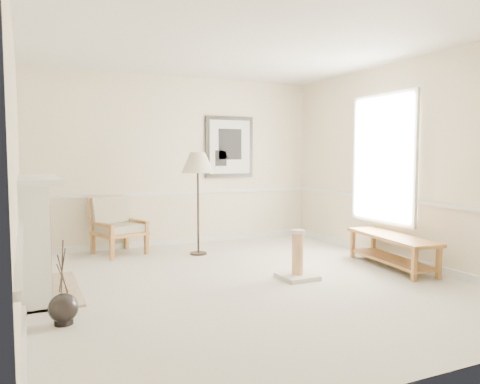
% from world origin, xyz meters
% --- Properties ---
extents(ground, '(5.50, 5.50, 0.00)m').
position_xyz_m(ground, '(0.00, 0.00, 0.00)').
color(ground, silver).
rests_on(ground, ground).
extents(room, '(5.04, 5.54, 2.92)m').
position_xyz_m(room, '(0.14, 0.08, 1.87)').
color(room, beige).
rests_on(room, ground).
extents(fireplace, '(0.64, 1.64, 1.31)m').
position_xyz_m(fireplace, '(-2.34, 0.60, 0.64)').
color(fireplace, white).
rests_on(fireplace, ground).
extents(floor_vase, '(0.27, 0.27, 0.79)m').
position_xyz_m(floor_vase, '(-2.15, -0.58, 0.14)').
color(floor_vase, black).
rests_on(floor_vase, ground).
extents(armchair, '(0.88, 0.91, 0.90)m').
position_xyz_m(armchair, '(-1.15, 2.40, 0.48)').
color(armchair, olive).
rests_on(armchair, ground).
extents(floor_lamp, '(0.61, 0.61, 1.60)m').
position_xyz_m(floor_lamp, '(0.01, 1.78, 1.39)').
color(floor_lamp, black).
rests_on(floor_lamp, ground).
extents(bench, '(0.68, 1.62, 0.45)m').
position_xyz_m(bench, '(2.15, -0.15, 0.30)').
color(bench, olive).
rests_on(bench, ground).
extents(scratching_post, '(0.44, 0.44, 0.62)m').
position_xyz_m(scratching_post, '(0.65, -0.12, 0.20)').
color(scratching_post, beige).
rests_on(scratching_post, ground).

